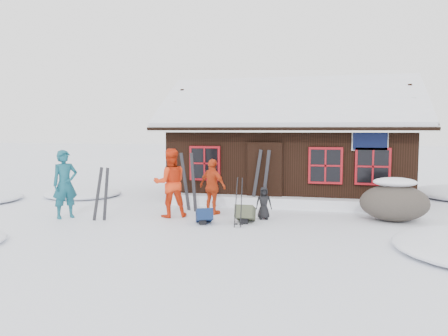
{
  "coord_description": "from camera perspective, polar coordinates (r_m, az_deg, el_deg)",
  "views": [
    {
      "loc": [
        2.9,
        -11.44,
        2.46
      ],
      "look_at": [
        -0.2,
        1.4,
        1.3
      ],
      "focal_mm": 35.0,
      "sensor_mm": 36.0,
      "label": 1
    }
  ],
  "objects": [
    {
      "name": "ground",
      "position": [
        12.05,
        -0.66,
        -6.76
      ],
      "size": [
        120.0,
        120.0,
        0.0
      ],
      "primitive_type": "plane",
      "color": "white",
      "rests_on": "ground"
    },
    {
      "name": "mountain_hut",
      "position": [
        16.5,
        8.69,
        1.89
      ],
      "size": [
        8.9,
        6.09,
        4.42
      ],
      "color": "black",
      "rests_on": "ground"
    },
    {
      "name": "snow_drift",
      "position": [
        13.95,
        7.64,
        -4.45
      ],
      "size": [
        7.6,
        0.6,
        0.35
      ],
      "primitive_type": "cube",
      "color": "white",
      "rests_on": "ground"
    },
    {
      "name": "snow_mounds",
      "position": [
        13.59,
        8.1,
        -5.46
      ],
      "size": [
        20.6,
        13.2,
        0.48
      ],
      "color": "white",
      "rests_on": "ground"
    },
    {
      "name": "skier_teal",
      "position": [
        12.91,
        -20.05,
        -1.99
      ],
      "size": [
        0.78,
        0.83,
        1.9
      ],
      "primitive_type": "imported",
      "rotation": [
        0.0,
        0.0,
        0.92
      ],
      "color": "#134E5E",
      "rests_on": "ground"
    },
    {
      "name": "skier_orange_left",
      "position": [
        12.37,
        -7.04,
        -1.95
      ],
      "size": [
        1.18,
        1.1,
        1.94
      ],
      "primitive_type": "imported",
      "rotation": [
        0.0,
        0.0,
        3.64
      ],
      "color": "red",
      "rests_on": "ground"
    },
    {
      "name": "skier_orange_right",
      "position": [
        12.69,
        -1.49,
        -2.45
      ],
      "size": [
        1.03,
        0.78,
        1.62
      ],
      "primitive_type": "imported",
      "rotation": [
        0.0,
        0.0,
        2.68
      ],
      "color": "red",
      "rests_on": "ground"
    },
    {
      "name": "skier_crouched",
      "position": [
        12.07,
        5.21,
        -4.59
      ],
      "size": [
        0.5,
        0.39,
        0.9
      ],
      "primitive_type": "imported",
      "rotation": [
        0.0,
        0.0,
        0.25
      ],
      "color": "black",
      "rests_on": "ground"
    },
    {
      "name": "boulder",
      "position": [
        12.64,
        21.36,
        -4.09
      ],
      "size": [
        1.81,
        1.35,
        1.06
      ],
      "color": "#484139",
      "rests_on": "ground"
    },
    {
      "name": "ski_pair_left",
      "position": [
        12.26,
        -15.67,
        -3.39
      ],
      "size": [
        0.55,
        0.15,
        1.51
      ],
      "rotation": [
        0.0,
        0.0,
        -0.05
      ],
      "color": "black",
      "rests_on": "ground"
    },
    {
      "name": "ski_pair_mid",
      "position": [
        13.28,
        -4.56,
        -1.91
      ],
      "size": [
        0.6,
        0.22,
        1.82
      ],
      "rotation": [
        0.0,
        0.0,
        -0.24
      ],
      "color": "black",
      "rests_on": "ground"
    },
    {
      "name": "ski_pair_right",
      "position": [
        13.88,
        4.87,
        -1.47
      ],
      "size": [
        0.67,
        0.22,
        1.89
      ],
      "rotation": [
        0.0,
        0.0,
        -0.17
      ],
      "color": "black",
      "rests_on": "ground"
    },
    {
      "name": "ski_poles",
      "position": [
        11.01,
        1.92,
        -4.63
      ],
      "size": [
        0.23,
        0.12,
        1.31
      ],
      "color": "black",
      "rests_on": "ground"
    },
    {
      "name": "backpack_blue",
      "position": [
        11.54,
        -2.59,
        -6.54
      ],
      "size": [
        0.59,
        0.66,
        0.3
      ],
      "primitive_type": "cube",
      "rotation": [
        0.0,
        0.0,
        0.39
      ],
      "color": "#102148",
      "rests_on": "ground"
    },
    {
      "name": "backpack_olive",
      "position": [
        11.67,
        2.79,
        -6.29
      ],
      "size": [
        0.49,
        0.65,
        0.34
      ],
      "primitive_type": "cube",
      "rotation": [
        0.0,
        0.0,
        0.03
      ],
      "color": "#434733",
      "rests_on": "ground"
    }
  ]
}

